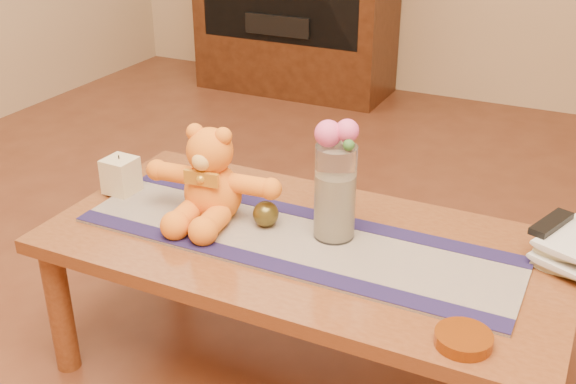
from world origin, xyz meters
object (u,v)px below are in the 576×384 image
at_px(teddy_bear, 212,174).
at_px(tv_remote, 551,223).
at_px(bronze_ball, 266,214).
at_px(pillar_candle, 121,175).
at_px(book_bottom, 549,247).
at_px(amber_dish, 463,339).
at_px(glass_vase, 335,192).

height_order(teddy_bear, tv_remote, teddy_bear).
distance_m(bronze_ball, tv_remote, 0.75).
relative_size(pillar_candle, tv_remote, 0.67).
height_order(pillar_candle, book_bottom, pillar_candle).
bearing_deg(pillar_candle, amber_dish, -13.82).
xyz_separation_m(teddy_bear, bronze_ball, (0.16, 0.01, -0.09)).
distance_m(teddy_bear, tv_remote, 0.91).
bearing_deg(glass_vase, teddy_bear, -173.50).
bearing_deg(pillar_candle, tv_remote, 9.56).
relative_size(teddy_bear, glass_vase, 1.46).
relative_size(glass_vase, bronze_ball, 3.61).
bearing_deg(teddy_bear, amber_dish, -23.78).
xyz_separation_m(pillar_candle, amber_dish, (1.11, -0.27, -0.05)).
relative_size(teddy_bear, bronze_ball, 5.27).
bearing_deg(pillar_candle, book_bottom, 9.96).
distance_m(pillar_candle, book_bottom, 1.24).
relative_size(bronze_ball, book_bottom, 0.32).
height_order(glass_vase, book_bottom, glass_vase).
distance_m(pillar_candle, glass_vase, 0.69).
bearing_deg(tv_remote, teddy_bear, -146.30).
bearing_deg(amber_dish, book_bottom, 77.21).
distance_m(glass_vase, book_bottom, 0.58).
relative_size(pillar_candle, amber_dish, 0.87).
xyz_separation_m(teddy_bear, book_bottom, (0.88, 0.23, -0.13)).
bearing_deg(teddy_bear, glass_vase, 1.32).
xyz_separation_m(glass_vase, tv_remote, (0.53, 0.18, -0.05)).
height_order(pillar_candle, bronze_ball, pillar_candle).
distance_m(glass_vase, bronze_ball, 0.22).
bearing_deg(amber_dish, bronze_ball, 156.13).
relative_size(book_bottom, amber_dish, 1.81).
height_order(teddy_bear, bronze_ball, teddy_bear).
relative_size(glass_vase, tv_remote, 1.62).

